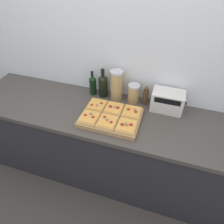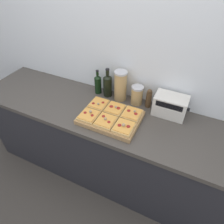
{
  "view_description": "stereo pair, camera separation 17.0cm",
  "coord_description": "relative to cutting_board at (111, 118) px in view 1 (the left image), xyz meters",
  "views": [
    {
      "loc": [
        0.47,
        -0.96,
        2.06
      ],
      "look_at": [
        0.07,
        0.28,
        0.96
      ],
      "focal_mm": 32.0,
      "sensor_mm": 36.0,
      "label": 1
    },
    {
      "loc": [
        0.63,
        -0.89,
        2.06
      ],
      "look_at": [
        0.07,
        0.28,
        0.96
      ],
      "focal_mm": 32.0,
      "sensor_mm": 36.0,
      "label": 2
    }
  ],
  "objects": [
    {
      "name": "pizza_slice_back_right",
      "position": [
        0.16,
        0.09,
        0.03
      ],
      "size": [
        0.15,
        0.17,
        0.05
      ],
      "color": "tan",
      "rests_on": "cutting_board"
    },
    {
      "name": "pizza_slice_front_right",
      "position": [
        0.16,
        -0.09,
        0.03
      ],
      "size": [
        0.15,
        0.17,
        0.05
      ],
      "color": "tan",
      "rests_on": "cutting_board"
    },
    {
      "name": "wall_back",
      "position": [
        -0.07,
        0.43,
        0.33
      ],
      "size": [
        6.0,
        0.06,
        2.5
      ],
      "color": "silver",
      "rests_on": "ground_plane"
    },
    {
      "name": "toaster_oven",
      "position": [
        0.43,
        0.29,
        0.07
      ],
      "size": [
        0.3,
        0.17,
        0.18
      ],
      "color": "beige",
      "rests_on": "kitchen_counter"
    },
    {
      "name": "pizza_slice_back_center",
      "position": [
        0.0,
        0.09,
        0.03
      ],
      "size": [
        0.15,
        0.17,
        0.05
      ],
      "color": "tan",
      "rests_on": "cutting_board"
    },
    {
      "name": "olive_oil_bottle",
      "position": [
        -0.29,
        0.31,
        0.08
      ],
      "size": [
        0.07,
        0.07,
        0.25
      ],
      "color": "black",
      "rests_on": "kitchen_counter"
    },
    {
      "name": "kitchen_counter",
      "position": [
        -0.07,
        0.07,
        -0.47
      ],
      "size": [
        2.63,
        0.67,
        0.9
      ],
      "color": "#232328",
      "rests_on": "ground_plane"
    },
    {
      "name": "ground_plane",
      "position": [
        -0.07,
        -0.25,
        -0.92
      ],
      "size": [
        12.0,
        12.0,
        0.0
      ],
      "primitive_type": "plane",
      "color": "#3D3833"
    },
    {
      "name": "cutting_board",
      "position": [
        0.0,
        0.0,
        0.0
      ],
      "size": [
        0.5,
        0.37,
        0.04
      ],
      "primitive_type": "cube",
      "color": "#A37A4C",
      "rests_on": "kitchen_counter"
    },
    {
      "name": "grain_jar_tall",
      "position": [
        -0.05,
        0.31,
        0.13
      ],
      "size": [
        0.12,
        0.12,
        0.29
      ],
      "color": "tan",
      "rests_on": "kitchen_counter"
    },
    {
      "name": "pepper_mill",
      "position": [
        0.23,
        0.31,
        0.07
      ],
      "size": [
        0.05,
        0.05,
        0.19
      ],
      "color": "#47331E",
      "rests_on": "kitchen_counter"
    },
    {
      "name": "pizza_slice_front_left",
      "position": [
        -0.16,
        -0.09,
        0.03
      ],
      "size": [
        0.15,
        0.17,
        0.05
      ],
      "color": "tan",
      "rests_on": "cutting_board"
    },
    {
      "name": "wine_bottle",
      "position": [
        -0.18,
        0.31,
        0.1
      ],
      "size": [
        0.08,
        0.08,
        0.29
      ],
      "color": "black",
      "rests_on": "kitchen_counter"
    },
    {
      "name": "pizza_slice_front_center",
      "position": [
        -0.0,
        -0.09,
        0.03
      ],
      "size": [
        0.15,
        0.17,
        0.05
      ],
      "color": "tan",
      "rests_on": "cutting_board"
    },
    {
      "name": "grain_jar_short",
      "position": [
        0.12,
        0.31,
        0.07
      ],
      "size": [
        0.11,
        0.11,
        0.18
      ],
      "color": "tan",
      "rests_on": "kitchen_counter"
    },
    {
      "name": "pizza_slice_back_left",
      "position": [
        -0.16,
        0.09,
        0.03
      ],
      "size": [
        0.15,
        0.17,
        0.05
      ],
      "color": "tan",
      "rests_on": "cutting_board"
    }
  ]
}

